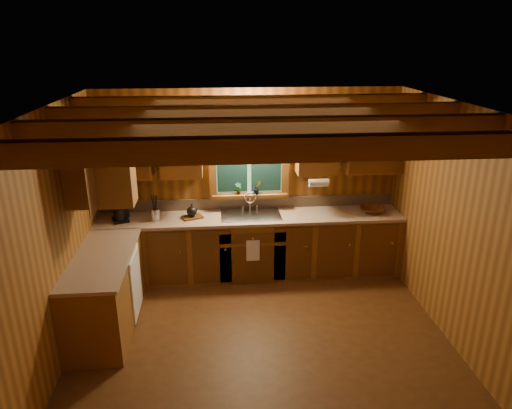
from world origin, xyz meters
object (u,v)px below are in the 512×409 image
object	(u,v)px
sink	(251,218)
wicker_basket	(372,210)
coffee_maker	(120,208)
cutting_board	(192,217)

from	to	relation	value
sink	wicker_basket	size ratio (longest dim) A/B	2.50
coffee_maker	sink	bearing A→B (deg)	-19.93
sink	cutting_board	world-z (taller)	sink
sink	wicker_basket	world-z (taller)	sink
sink	cutting_board	size ratio (longest dim) A/B	3.08
cutting_board	wicker_basket	world-z (taller)	wicker_basket
cutting_board	coffee_maker	bearing A→B (deg)	157.54
sink	coffee_maker	world-z (taller)	coffee_maker
sink	coffee_maker	size ratio (longest dim) A/B	2.36
coffee_maker	wicker_basket	world-z (taller)	coffee_maker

